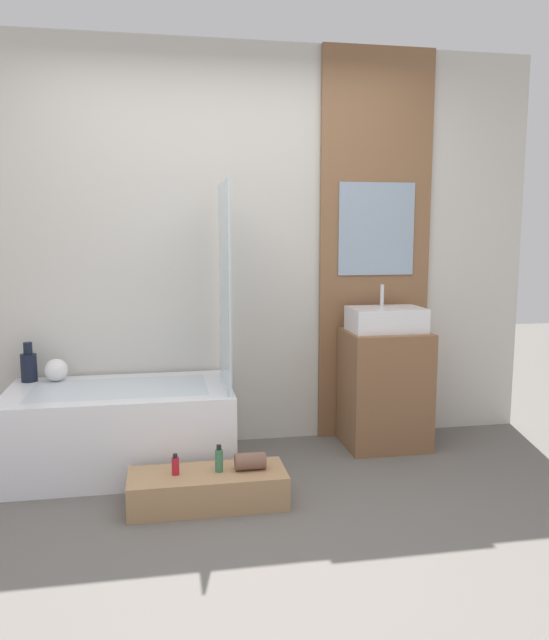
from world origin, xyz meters
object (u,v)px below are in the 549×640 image
at_px(vase_round_light, 56,370).
at_px(bottle_soap_secondary, 219,460).
at_px(bathtub, 121,428).
at_px(vase_tall_dark, 29,366).
at_px(bottle_soap_primary, 175,465).
at_px(wooden_step_bench, 208,488).
at_px(sink, 386,319).

height_order(vase_round_light, bottle_soap_secondary, vase_round_light).
bearing_deg(bathtub, bottle_soap_secondary, -47.79).
distance_m(bathtub, vase_tall_dark, 0.71).
relative_size(bathtub, bottle_soap_primary, 11.76).
xyz_separation_m(vase_round_light, bottle_soap_primary, (0.70, -0.83, -0.34)).
bearing_deg(bottle_soap_primary, wooden_step_bench, 0.00).
relative_size(bathtub, bottle_soap_secondary, 9.04).
height_order(wooden_step_bench, sink, sink).
bearing_deg(vase_tall_dark, bottle_soap_primary, -44.70).
relative_size(bathtub, sink, 2.75).
bearing_deg(sink, wooden_step_bench, -149.99).
height_order(bathtub, bottle_soap_primary, bathtub).
relative_size(wooden_step_bench, bottle_soap_primary, 7.36).
xyz_separation_m(bathtub, bottle_soap_secondary, (0.53, -0.58, -0.01)).
xyz_separation_m(wooden_step_bench, vase_round_light, (-0.86, 0.83, 0.48)).
bearing_deg(bathtub, wooden_step_bench, -51.27).
xyz_separation_m(vase_tall_dark, bottle_soap_secondary, (1.08, -0.85, -0.36)).
xyz_separation_m(wooden_step_bench, bottle_soap_secondary, (0.06, 0.00, 0.15)).
bearing_deg(sink, bathtub, -175.91).
bearing_deg(bathtub, bottle_soap_primary, -62.42).
relative_size(wooden_step_bench, sink, 1.72).
height_order(sink, bottle_soap_primary, sink).
height_order(vase_tall_dark, vase_round_light, vase_tall_dark).
distance_m(vase_tall_dark, vase_round_light, 0.17).
distance_m(bathtub, sink, 1.79).
relative_size(wooden_step_bench, vase_tall_dark, 3.36).
xyz_separation_m(wooden_step_bench, bottle_soap_primary, (-0.16, 0.00, 0.14)).
bearing_deg(vase_round_light, bottle_soap_secondary, -41.99).
distance_m(vase_tall_dark, bottle_soap_primary, 1.26).
relative_size(wooden_step_bench, vase_round_light, 5.86).
height_order(vase_tall_dark, bottle_soap_primary, vase_tall_dark).
bearing_deg(sink, vase_round_light, 176.59).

